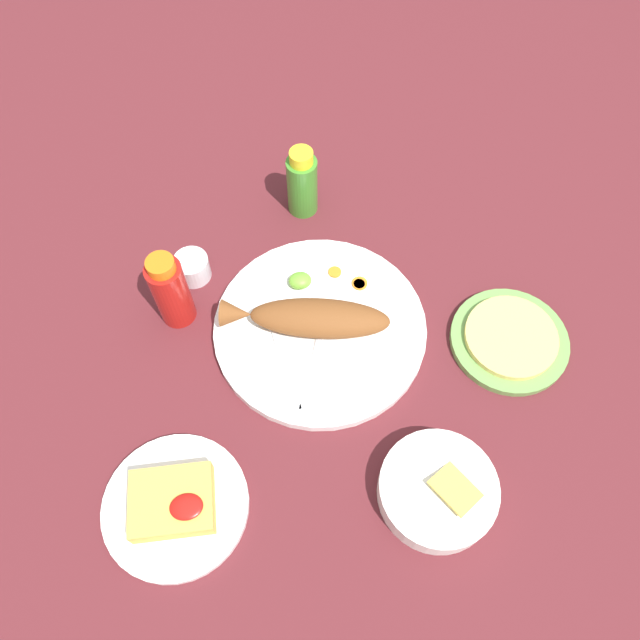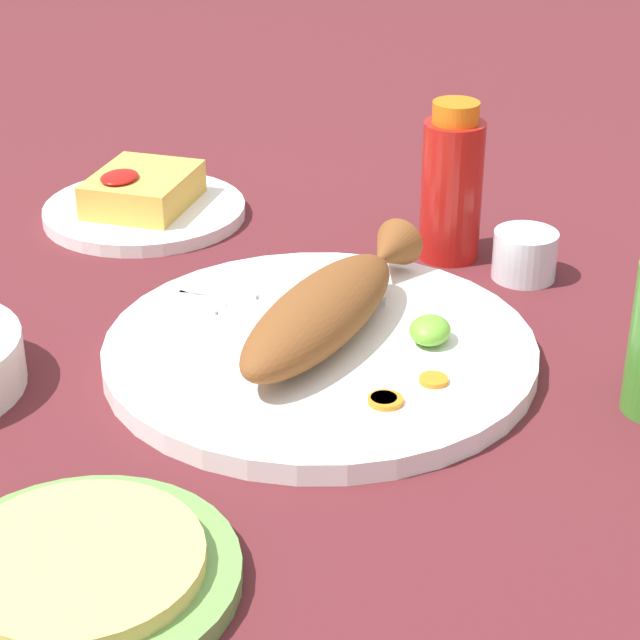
{
  "view_description": "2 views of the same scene",
  "coord_description": "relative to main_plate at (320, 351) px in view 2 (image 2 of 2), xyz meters",
  "views": [
    {
      "loc": [
        -0.06,
        -0.5,
        0.94
      ],
      "look_at": [
        0.0,
        0.0,
        0.04
      ],
      "focal_mm": 35.0,
      "sensor_mm": 36.0,
      "label": 1
    },
    {
      "loc": [
        0.81,
        0.24,
        0.48
      ],
      "look_at": [
        0.0,
        0.0,
        0.04
      ],
      "focal_mm": 65.0,
      "sensor_mm": 36.0,
      "label": 2
    }
  ],
  "objects": [
    {
      "name": "carrot_slice_mid",
      "position": [
        0.08,
        0.07,
        0.01
      ],
      "size": [
        0.02,
        0.02,
        0.0
      ],
      "primitive_type": "cylinder",
      "color": "orange",
      "rests_on": "main_plate"
    },
    {
      "name": "fork_far",
      "position": [
        -0.07,
        -0.07,
        0.01
      ],
      "size": [
        0.04,
        0.18,
        0.0
      ],
      "rotation": [
        0.0,
        0.0,
        4.87
      ],
      "color": "silver",
      "rests_on": "main_plate"
    },
    {
      "name": "fried_fish",
      "position": [
        -0.02,
        0.0,
        0.03
      ],
      "size": [
        0.29,
        0.11,
        0.05
      ],
      "rotation": [
        0.0,
        0.0,
        -0.18
      ],
      "color": "brown",
      "rests_on": "main_plate"
    },
    {
      "name": "hot_sauce_bottle_red",
      "position": [
        -0.24,
        0.06,
        0.07
      ],
      "size": [
        0.06,
        0.06,
        0.16
      ],
      "color": "#B21914",
      "rests_on": "ground_plane"
    },
    {
      "name": "carrot_slice_far",
      "position": [
        0.04,
        0.1,
        0.01
      ],
      "size": [
        0.02,
        0.02,
        0.0
      ],
      "primitive_type": "cylinder",
      "color": "orange",
      "rests_on": "main_plate"
    },
    {
      "name": "lime_wedge_main",
      "position": [
        -0.02,
        0.09,
        0.02
      ],
      "size": [
        0.04,
        0.03,
        0.02
      ],
      "primitive_type": "ellipsoid",
      "color": "#6BB233",
      "rests_on": "main_plate"
    },
    {
      "name": "tortilla_stack",
      "position": [
        0.32,
        -0.06,
        0.01
      ],
      "size": [
        0.16,
        0.16,
        0.01
      ],
      "primitive_type": "cylinder",
      "color": "#E0C666",
      "rests_on": "tortilla_plate"
    },
    {
      "name": "salt_cup",
      "position": [
        -0.21,
        0.14,
        0.01
      ],
      "size": [
        0.06,
        0.06,
        0.05
      ],
      "color": "silver",
      "rests_on": "ground_plane"
    },
    {
      "name": "fork_near",
      "position": [
        -0.02,
        -0.09,
        0.01
      ],
      "size": [
        0.07,
        0.18,
        0.0
      ],
      "rotation": [
        0.0,
        0.0,
        4.41
      ],
      "color": "silver",
      "rests_on": "main_plate"
    },
    {
      "name": "side_plate_fries",
      "position": [
        -0.25,
        -0.27,
        -0.0
      ],
      "size": [
        0.22,
        0.22,
        0.01
      ],
      "primitive_type": "cylinder",
      "color": "white",
      "rests_on": "ground_plane"
    },
    {
      "name": "tortilla_plate",
      "position": [
        0.32,
        -0.06,
        -0.0
      ],
      "size": [
        0.2,
        0.2,
        0.01
      ],
      "primitive_type": "cylinder",
      "color": "#6B9E4C",
      "rests_on": "ground_plane"
    },
    {
      "name": "ground_plane",
      "position": [
        0.0,
        0.0,
        -0.01
      ],
      "size": [
        4.0,
        4.0,
        0.0
      ],
      "primitive_type": "plane",
      "color": "#561E23"
    },
    {
      "name": "main_plate",
      "position": [
        0.0,
        0.0,
        0.0
      ],
      "size": [
        0.36,
        0.36,
        0.02
      ],
      "primitive_type": "cylinder",
      "color": "white",
      "rests_on": "ground_plane"
    },
    {
      "name": "fries_pile",
      "position": [
        -0.25,
        -0.27,
        0.02
      ],
      "size": [
        0.12,
        0.1,
        0.04
      ],
      "color": "gold",
      "rests_on": "side_plate_fries"
    },
    {
      "name": "carrot_slice_near",
      "position": [
        0.08,
        0.07,
        0.01
      ],
      "size": [
        0.03,
        0.03,
        0.0
      ],
      "primitive_type": "cylinder",
      "color": "orange",
      "rests_on": "main_plate"
    }
  ]
}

